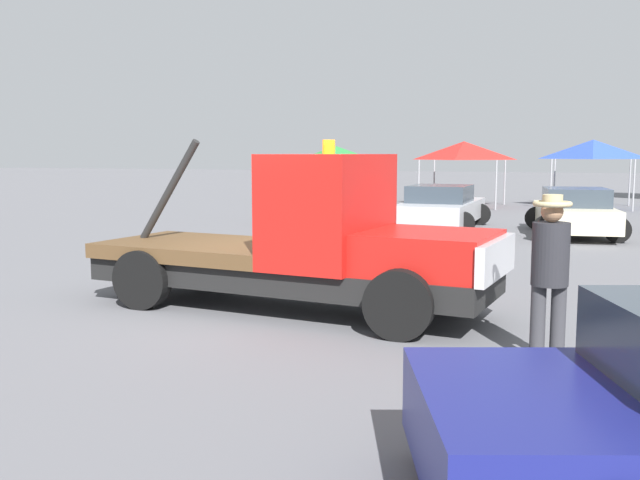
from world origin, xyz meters
TOP-DOWN VIEW (x-y plane):
  - ground_plane at (0.00, 0.00)m, footprint 160.00×160.00m
  - tow_truck at (0.38, -0.04)m, footprint 6.25×2.55m
  - person_near_truck at (3.74, -1.53)m, footprint 0.41×0.41m
  - parked_car_maroon at (-4.05, 12.94)m, footprint 2.65×4.29m
  - parked_car_silver at (-0.06, 11.94)m, footprint 2.54×4.86m
  - parked_car_cream at (3.76, 11.52)m, footprint 2.87×4.78m
  - canopy_tent_green at (-7.02, 22.09)m, footprint 3.15×3.15m
  - canopy_tent_red at (-0.99, 21.62)m, footprint 3.25×3.25m
  - canopy_tent_blue at (4.22, 22.83)m, footprint 3.20×3.20m
  - traffic_cone at (1.74, 2.98)m, footprint 0.40×0.40m

SIDE VIEW (x-z plane):
  - ground_plane at x=0.00m, z-range 0.00..0.00m
  - traffic_cone at x=1.74m, z-range -0.02..0.53m
  - parked_car_maroon at x=-4.05m, z-range -0.02..1.32m
  - parked_car_cream at x=3.76m, z-range -0.02..1.32m
  - parked_car_silver at x=-0.06m, z-range -0.02..1.32m
  - tow_truck at x=0.38m, z-range -0.29..2.22m
  - person_near_truck at x=3.74m, z-range 0.17..2.02m
  - canopy_tent_green at x=-7.02m, z-range 0.94..3.57m
  - canopy_tent_red at x=-0.99m, z-range 1.00..3.80m
  - canopy_tent_blue at x=4.22m, z-range 1.02..3.88m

